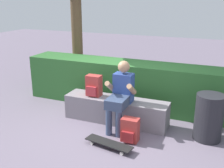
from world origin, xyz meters
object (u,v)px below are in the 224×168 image
person_skater (121,94)px  backpack_on_ground (130,130)px  trash_bin (209,117)px  bench_main (116,110)px  skateboard_near_person (109,143)px  backpack_on_bench (94,86)px

person_skater → backpack_on_ground: bearing=-50.4°
trash_bin → bench_main: bearing=179.1°
skateboard_near_person → trash_bin: 1.69m
backpack_on_bench → backpack_on_ground: size_ratio=1.00×
skateboard_near_person → trash_bin: trash_bin is taller
skateboard_near_person → backpack_on_bench: backpack_on_bench is taller
bench_main → backpack_on_ground: size_ratio=4.92×
skateboard_near_person → person_skater: bearing=96.5°
backpack_on_ground → trash_bin: trash_bin is taller
backpack_on_bench → trash_bin: 2.12m
person_skater → skateboard_near_person: bearing=-83.5°
person_skater → backpack_on_bench: 0.66m
trash_bin → person_skater: bearing=-172.8°
backpack_on_ground → bench_main: bearing=129.3°
bench_main → person_skater: 0.51m
person_skater → skateboard_near_person: (0.08, -0.71, -0.59)m
person_skater → trash_bin: bearing=7.2°
person_skater → trash_bin: person_skater is taller
trash_bin → backpack_on_bench: bearing=179.5°
bench_main → person_skater: (0.17, -0.21, 0.43)m
skateboard_near_person → trash_bin: size_ratio=1.05×
backpack_on_bench → backpack_on_ground: bearing=-32.0°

